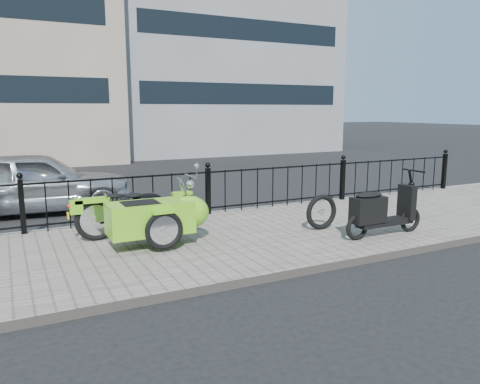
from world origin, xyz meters
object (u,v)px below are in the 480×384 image
spare_tire (321,212)px  sedan_car (36,182)px  motorcycle_sidecar (158,215)px  scooter (380,212)px

spare_tire → sedan_car: bearing=135.3°
motorcycle_sidecar → spare_tire: motorcycle_sidecar is taller
spare_tire → sedan_car: sedan_car is taller
scooter → sedan_car: bearing=133.9°
sedan_car → scooter: bearing=-131.8°
scooter → spare_tire: size_ratio=2.57×
sedan_car → motorcycle_sidecar: bearing=-154.0°
spare_tire → sedan_car: 6.25m
motorcycle_sidecar → scooter: size_ratio=1.38×
motorcycle_sidecar → spare_tire: 2.92m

